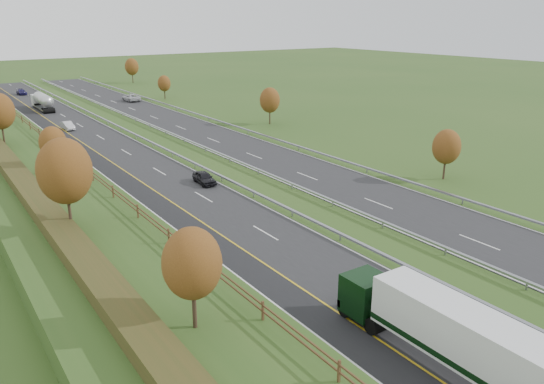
{
  "coord_description": "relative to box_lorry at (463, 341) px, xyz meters",
  "views": [
    {
      "loc": [
        -22.81,
        -13.5,
        18.31
      ],
      "look_at": [
        4.6,
        26.87,
        2.2
      ],
      "focal_mm": 35.0,
      "sensor_mm": 36.0,
      "label": 1
    }
  ],
  "objects": [
    {
      "name": "ground",
      "position": [
        9.27,
        54.45,
        -2.33
      ],
      "size": [
        400.0,
        400.0,
        0.0
      ],
      "primitive_type": "plane",
      "color": "#2C4A1A",
      "rests_on": "ground"
    },
    {
      "name": "embankment_left",
      "position": [
        -11.73,
        59.45,
        -1.33
      ],
      "size": [
        12.0,
        200.0,
        2.0
      ],
      "primitive_type": "cube",
      "color": "#2C4A1A",
      "rests_on": "ground"
    },
    {
      "name": "trees_far",
      "position": [
        31.07,
        88.66,
        1.92
      ],
      "size": [
        8.45,
        118.6,
        7.12
      ],
      "color": "#2D2116",
      "rests_on": "ground"
    },
    {
      "name": "near_carriageway",
      "position": [
        1.27,
        59.45,
        -2.31
      ],
      "size": [
        10.5,
        200.0,
        0.04
      ],
      "primitive_type": "cube",
      "color": "black",
      "rests_on": "ground"
    },
    {
      "name": "car_oncoming",
      "position": [
        20.19,
        105.0,
        -1.48
      ],
      "size": [
        3.07,
        5.98,
        1.61
      ],
      "primitive_type": "imported",
      "rotation": [
        0.0,
        0.0,
        3.21
      ],
      "color": "silver",
      "rests_on": "far_carriageway"
    },
    {
      "name": "lane_markings",
      "position": [
        7.67,
        59.33,
        -2.28
      ],
      "size": [
        26.75,
        200.0,
        0.01
      ],
      "color": "silver",
      "rests_on": "near_carriageway"
    },
    {
      "name": "trees_left",
      "position": [
        -11.37,
        56.08,
        4.04
      ],
      "size": [
        6.64,
        164.3,
        7.66
      ],
      "color": "#2D2116",
      "rests_on": "embankment_left"
    },
    {
      "name": "car_small_far",
      "position": [
        1.47,
        130.78,
        -1.64
      ],
      "size": [
        2.0,
        4.58,
        1.31
      ],
      "primitive_type": "imported",
      "rotation": [
        0.0,
        0.0,
        0.04
      ],
      "color": "#181543",
      "rests_on": "near_carriageway"
    },
    {
      "name": "median_barrier_far",
      "position": [
        12.07,
        59.45,
        -1.72
      ],
      "size": [
        0.32,
        200.0,
        0.71
      ],
      "color": "gray",
      "rests_on": "ground"
    },
    {
      "name": "car_dark_near",
      "position": [
        4.84,
        38.73,
        -1.59
      ],
      "size": [
        1.96,
        4.23,
        1.4
      ],
      "primitive_type": "imported",
      "rotation": [
        0.0,
        0.0,
        -0.07
      ],
      "color": "black",
      "rests_on": "near_carriageway"
    },
    {
      "name": "hard_shoulder",
      "position": [
        -2.48,
        59.45,
        -2.31
      ],
      "size": [
        3.0,
        200.0,
        0.04
      ],
      "primitive_type": "cube",
      "color": "black",
      "rests_on": "ground"
    },
    {
      "name": "far_carriageway",
      "position": [
        17.77,
        59.45,
        -2.31
      ],
      "size": [
        10.5,
        200.0,
        0.04
      ],
      "primitive_type": "cube",
      "color": "black",
      "rests_on": "ground"
    },
    {
      "name": "outer_barrier_far",
      "position": [
        23.57,
        59.45,
        -1.71
      ],
      "size": [
        0.32,
        200.0,
        0.71
      ],
      "color": "gray",
      "rests_on": "ground"
    },
    {
      "name": "median_barrier_near",
      "position": [
        6.97,
        59.45,
        -1.72
      ],
      "size": [
        0.32,
        200.0,
        0.71
      ],
      "color": "gray",
      "rests_on": "ground"
    },
    {
      "name": "fence_left",
      "position": [
        -7.23,
        59.04,
        0.4
      ],
      "size": [
        0.12,
        189.06,
        1.2
      ],
      "color": "#422B19",
      "rests_on": "embankment_left"
    },
    {
      "name": "road_tanker",
      "position": [
        0.84,
        103.52,
        -0.47
      ],
      "size": [
        2.4,
        11.22,
        3.46
      ],
      "color": "silver",
      "rests_on": "near_carriageway"
    },
    {
      "name": "box_lorry",
      "position": [
        0.0,
        0.0,
        0.0
      ],
      "size": [
        2.58,
        16.28,
        4.06
      ],
      "color": "black",
      "rests_on": "near_carriageway"
    },
    {
      "name": "car_silver_mid",
      "position": [
        -0.19,
        79.71,
        -1.61
      ],
      "size": [
        1.66,
        4.19,
        1.35
      ],
      "primitive_type": "imported",
      "rotation": [
        0.0,
        0.0,
        0.06
      ],
      "color": "silver",
      "rests_on": "near_carriageway"
    }
  ]
}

